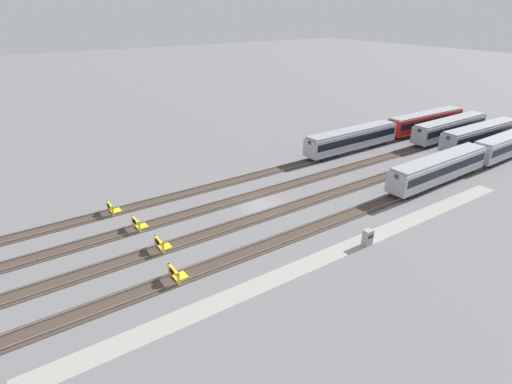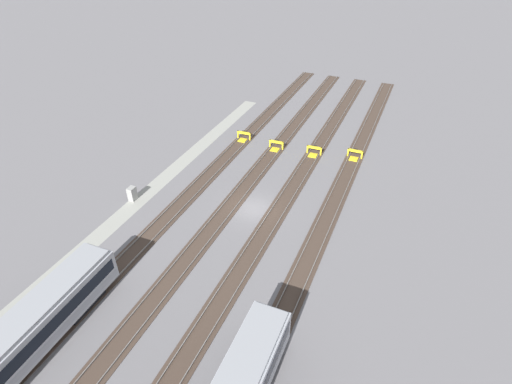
{
  "view_description": "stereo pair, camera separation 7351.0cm",
  "coord_description": "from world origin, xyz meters",
  "px_view_note": "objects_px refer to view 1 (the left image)",
  "views": [
    {
      "loc": [
        -23.87,
        -34.58,
        21.19
      ],
      "look_at": [
        -0.63,
        0.0,
        1.8
      ],
      "focal_mm": 28.0,
      "sensor_mm": 36.0,
      "label": 1
    },
    {
      "loc": [
        31.29,
        13.76,
        26.2
      ],
      "look_at": [
        -0.63,
        0.0,
        1.8
      ],
      "focal_mm": 28.0,
      "sensor_mm": 36.0,
      "label": 2
    }
  ],
  "objects_px": {
    "subway_car_front_row_centre": "(439,168)",
    "bumper_stop_middle_track": "(138,224)",
    "bumper_stop_far_inner_track": "(113,208)",
    "subway_car_front_row_rightmost": "(480,135)",
    "subway_car_back_row_leftmost": "(426,122)",
    "bumper_stop_near_inner_track": "(162,244)",
    "subway_car_front_row_right_inner": "(352,139)",
    "electrical_cabinet": "(368,237)",
    "subway_car_front_row_left_inner": "(450,128)",
    "subway_car_front_row_leftmost": "(511,144)",
    "bumper_stop_nearest_track": "(177,274)"
  },
  "relations": [
    {
      "from": "electrical_cabinet",
      "to": "subway_car_front_row_rightmost",
      "type": "bearing_deg",
      "value": 15.27
    },
    {
      "from": "subway_car_front_row_right_inner",
      "to": "electrical_cabinet",
      "type": "distance_m",
      "value": 28.19
    },
    {
      "from": "subway_car_front_row_left_inner",
      "to": "bumper_stop_middle_track",
      "type": "height_order",
      "value": "subway_car_front_row_left_inner"
    },
    {
      "from": "bumper_stop_far_inner_track",
      "to": "subway_car_front_row_centre",
      "type": "bearing_deg",
      "value": -22.08
    },
    {
      "from": "subway_car_front_row_right_inner",
      "to": "subway_car_front_row_rightmost",
      "type": "distance_m",
      "value": 21.64
    },
    {
      "from": "bumper_stop_nearest_track",
      "to": "bumper_stop_middle_track",
      "type": "height_order",
      "value": "same"
    },
    {
      "from": "bumper_stop_far_inner_track",
      "to": "subway_car_front_row_rightmost",
      "type": "bearing_deg",
      "value": -10.15
    },
    {
      "from": "subway_car_front_row_rightmost",
      "to": "electrical_cabinet",
      "type": "distance_m",
      "value": 39.69
    },
    {
      "from": "subway_car_front_row_left_inner",
      "to": "bumper_stop_nearest_track",
      "type": "bearing_deg",
      "value": -169.53
    },
    {
      "from": "subway_car_back_row_leftmost",
      "to": "bumper_stop_nearest_track",
      "type": "height_order",
      "value": "subway_car_back_row_leftmost"
    },
    {
      "from": "subway_car_front_row_centre",
      "to": "bumper_stop_near_inner_track",
      "type": "xyz_separation_m",
      "value": [
        -36.2,
        5.15,
        -1.53
      ]
    },
    {
      "from": "subway_car_front_row_right_inner",
      "to": "bumper_stop_middle_track",
      "type": "xyz_separation_m",
      "value": [
        -36.71,
        -5.08,
        -1.53
      ]
    },
    {
      "from": "subway_car_front_row_rightmost",
      "to": "subway_car_back_row_leftmost",
      "type": "height_order",
      "value": "same"
    },
    {
      "from": "subway_car_back_row_leftmost",
      "to": "subway_car_front_row_leftmost",
      "type": "bearing_deg",
      "value": -92.09
    },
    {
      "from": "subway_car_front_row_centre",
      "to": "bumper_stop_far_inner_track",
      "type": "relative_size",
      "value": 9.03
    },
    {
      "from": "bumper_stop_middle_track",
      "to": "subway_car_front_row_rightmost",
      "type": "bearing_deg",
      "value": -5.22
    },
    {
      "from": "subway_car_front_row_leftmost",
      "to": "bumper_stop_middle_track",
      "type": "xyz_separation_m",
      "value": [
        -55.31,
        10.21,
        -1.53
      ]
    },
    {
      "from": "subway_car_front_row_right_inner",
      "to": "bumper_stop_middle_track",
      "type": "height_order",
      "value": "subway_car_front_row_right_inner"
    },
    {
      "from": "subway_car_front_row_leftmost",
      "to": "bumper_stop_near_inner_track",
      "type": "distance_m",
      "value": 55.06
    },
    {
      "from": "subway_car_front_row_left_inner",
      "to": "bumper_stop_middle_track",
      "type": "xyz_separation_m",
      "value": [
        -55.52,
        -0.05,
        -1.53
      ]
    },
    {
      "from": "subway_car_front_row_leftmost",
      "to": "bumper_stop_middle_track",
      "type": "distance_m",
      "value": 56.27
    },
    {
      "from": "subway_car_front_row_right_inner",
      "to": "subway_car_front_row_rightmost",
      "type": "relative_size",
      "value": 1.0
    },
    {
      "from": "bumper_stop_nearest_track",
      "to": "bumper_stop_middle_track",
      "type": "distance_m",
      "value": 10.26
    },
    {
      "from": "subway_car_front_row_right_inner",
      "to": "subway_car_front_row_leftmost",
      "type": "bearing_deg",
      "value": -39.42
    },
    {
      "from": "subway_car_front_row_leftmost",
      "to": "subway_car_front_row_rightmost",
      "type": "xyz_separation_m",
      "value": [
        0.49,
        5.11,
        0.0
      ]
    },
    {
      "from": "electrical_cabinet",
      "to": "subway_car_front_row_centre",
      "type": "bearing_deg",
      "value": 15.38
    },
    {
      "from": "bumper_stop_near_inner_track",
      "to": "bumper_stop_middle_track",
      "type": "distance_m",
      "value": 5.15
    },
    {
      "from": "bumper_stop_middle_track",
      "to": "subway_car_front_row_centre",
      "type": "bearing_deg",
      "value": -15.64
    },
    {
      "from": "subway_car_front_row_left_inner",
      "to": "subway_car_front_row_rightmost",
      "type": "distance_m",
      "value": 5.16
    },
    {
      "from": "subway_car_back_row_leftmost",
      "to": "bumper_stop_far_inner_track",
      "type": "bearing_deg",
      "value": 179.95
    },
    {
      "from": "subway_car_front_row_left_inner",
      "to": "bumper_stop_far_inner_track",
      "type": "bearing_deg",
      "value": 174.9
    },
    {
      "from": "subway_car_front_row_rightmost",
      "to": "bumper_stop_nearest_track",
      "type": "distance_m",
      "value": 56.26
    },
    {
      "from": "subway_car_front_row_leftmost",
      "to": "subway_car_back_row_leftmost",
      "type": "relative_size",
      "value": 1.0
    },
    {
      "from": "subway_car_back_row_leftmost",
      "to": "bumper_stop_nearest_track",
      "type": "xyz_separation_m",
      "value": [
        -56.07,
        -15.32,
        -1.53
      ]
    },
    {
      "from": "subway_car_front_row_right_inner",
      "to": "bumper_stop_near_inner_track",
      "type": "xyz_separation_m",
      "value": [
        -36.2,
        -10.21,
        -1.53
      ]
    },
    {
      "from": "subway_car_front_row_leftmost",
      "to": "subway_car_front_row_rightmost",
      "type": "bearing_deg",
      "value": 84.48
    },
    {
      "from": "bumper_stop_nearest_track",
      "to": "subway_car_back_row_leftmost",
      "type": "bearing_deg",
      "value": 15.28
    },
    {
      "from": "subway_car_front_row_rightmost",
      "to": "electrical_cabinet",
      "type": "xyz_separation_m",
      "value": [
        -38.27,
        -10.45,
        -1.24
      ]
    },
    {
      "from": "bumper_stop_far_inner_track",
      "to": "electrical_cabinet",
      "type": "xyz_separation_m",
      "value": [
        18.77,
        -20.66,
        0.29
      ]
    },
    {
      "from": "subway_car_front_row_rightmost",
      "to": "subway_car_front_row_left_inner",
      "type": "bearing_deg",
      "value": 93.22
    },
    {
      "from": "subway_car_front_row_centre",
      "to": "subway_car_back_row_leftmost",
      "type": "xyz_separation_m",
      "value": [
        19.16,
        15.34,
        0.0
      ]
    },
    {
      "from": "subway_car_back_row_leftmost",
      "to": "bumper_stop_near_inner_track",
      "type": "bearing_deg",
      "value": -169.57
    },
    {
      "from": "subway_car_front_row_centre",
      "to": "bumper_stop_near_inner_track",
      "type": "bearing_deg",
      "value": 171.9
    },
    {
      "from": "bumper_stop_far_inner_track",
      "to": "electrical_cabinet",
      "type": "bearing_deg",
      "value": -47.75
    },
    {
      "from": "subway_car_front_row_rightmost",
      "to": "bumper_stop_far_inner_track",
      "type": "height_order",
      "value": "subway_car_front_row_rightmost"
    },
    {
      "from": "bumper_stop_nearest_track",
      "to": "bumper_stop_near_inner_track",
      "type": "xyz_separation_m",
      "value": [
        0.71,
        5.12,
        0.0
      ]
    },
    {
      "from": "subway_car_front_row_centre",
      "to": "bumper_stop_middle_track",
      "type": "bearing_deg",
      "value": 164.36
    },
    {
      "from": "subway_car_front_row_centre",
      "to": "subway_car_back_row_leftmost",
      "type": "relative_size",
      "value": 1.0
    },
    {
      "from": "bumper_stop_middle_track",
      "to": "electrical_cabinet",
      "type": "distance_m",
      "value": 23.44
    },
    {
      "from": "subway_car_front_row_leftmost",
      "to": "subway_car_front_row_right_inner",
      "type": "xyz_separation_m",
      "value": [
        -18.6,
        15.29,
        0.0
      ]
    }
  ]
}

